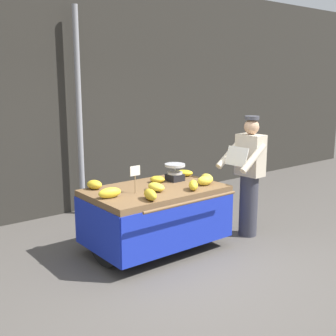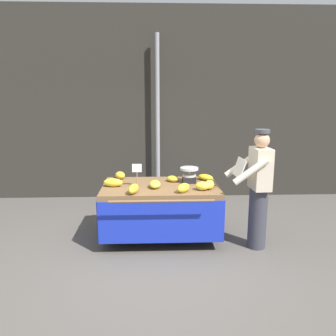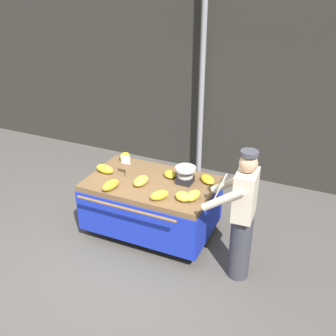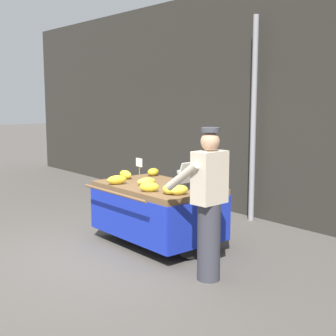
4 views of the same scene
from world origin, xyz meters
The scene contains 16 objects.
ground_plane centered at (0.00, 0.00, 0.00)m, with size 60.00×60.00×0.00m, color #514C47.
back_wall centered at (0.00, 3.16, 1.95)m, with size 16.00×0.24×3.90m, color #2D2B26.
street_pole centered at (0.05, 2.84, 1.66)m, with size 0.09×0.09×3.33m, color gray.
banana_cart centered at (0.07, 0.83, 0.62)m, with size 1.75×1.29×0.84m.
weighing_scale centered at (0.51, 0.98, 0.96)m, with size 0.28×0.28×0.24m.
price_sign centered at (-0.28, 0.77, 1.09)m, with size 0.14×0.01×0.34m.
banana_bunch_0 centered at (0.77, 0.61, 0.91)m, with size 0.13×0.24×0.13m, color yellow.
banana_bunch_1 centered at (-0.63, 0.78, 0.91)m, with size 0.12×0.28×0.12m, color yellow.
banana_bunch_2 centered at (-0.58, 1.26, 0.90)m, with size 0.15×0.21×0.12m, color gold.
banana_bunch_3 centered at (-0.02, 0.70, 0.90)m, with size 0.16×0.28×0.10m, color yellow.
banana_bunch_4 centered at (0.66, 0.54, 0.91)m, with size 0.15×0.20×0.12m, color yellow.
banana_bunch_5 centered at (0.78, 1.12, 0.89)m, with size 0.15×0.26×0.09m, color gold.
banana_bunch_6 centered at (0.26, 1.04, 0.89)m, with size 0.15×0.20×0.09m, color gold.
banana_bunch_7 centered at (-0.31, 0.42, 0.91)m, with size 0.12×0.28×0.13m, color gold.
banana_bunch_8 centered at (0.38, 0.45, 0.91)m, with size 0.11×0.25×0.13m, color yellow.
vendor_person centered at (1.43, 0.46, 0.87)m, with size 0.60×0.54×1.71m.
Camera 4 is at (5.08, -3.16, 2.04)m, focal length 50.64 mm.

